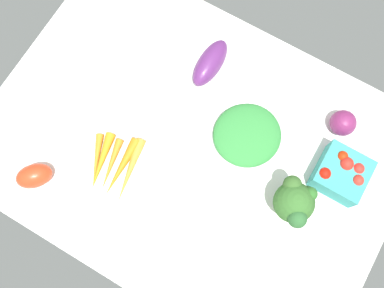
# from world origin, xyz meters

# --- Properties ---
(tablecloth) EXTENTS (1.04, 0.76, 0.02)m
(tablecloth) POSITION_xyz_m (0.00, 0.00, 0.01)
(tablecloth) COLOR white
(tablecloth) RESTS_ON ground
(carrot_bunch) EXTENTS (0.16, 0.17, 0.03)m
(carrot_bunch) POSITION_xyz_m (-0.14, -0.14, 0.03)
(carrot_bunch) COLOR orange
(carrot_bunch) RESTS_ON tablecloth
(roma_tomato) EXTENTS (0.10, 0.10, 0.06)m
(roma_tomato) POSITION_xyz_m (-0.29, -0.27, 0.05)
(roma_tomato) COLOR red
(roma_tomato) RESTS_ON tablecloth
(broccoli_head) EXTENTS (0.10, 0.11, 0.13)m
(broccoli_head) POSITION_xyz_m (0.28, -0.02, 0.10)
(broccoli_head) COLOR #A2BE81
(broccoli_head) RESTS_ON tablecloth
(berry_basket) EXTENTS (0.12, 0.12, 0.08)m
(berry_basket) POSITION_xyz_m (0.35, 0.11, 0.06)
(berry_basket) COLOR teal
(berry_basket) RESTS_ON tablecloth
(leafy_greens_clump) EXTENTS (0.24, 0.24, 0.04)m
(leafy_greens_clump) POSITION_xyz_m (0.11, 0.09, 0.04)
(leafy_greens_clump) COLOR #32853A
(leafy_greens_clump) RESTS_ON tablecloth
(eggplant) EXTENTS (0.06, 0.15, 0.06)m
(eggplant) POSITION_xyz_m (-0.07, 0.21, 0.05)
(eggplant) COLOR #5E276A
(eggplant) RESTS_ON tablecloth
(red_onion_near_basket) EXTENTS (0.07, 0.07, 0.07)m
(red_onion_near_basket) POSITION_xyz_m (0.30, 0.23, 0.05)
(red_onion_near_basket) COLOR #772457
(red_onion_near_basket) RESTS_ON tablecloth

